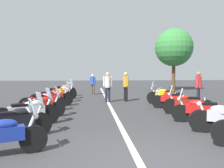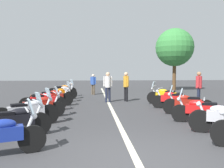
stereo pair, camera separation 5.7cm
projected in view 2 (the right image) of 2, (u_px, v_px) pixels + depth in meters
name	position (u px, v px, depth m)	size (l,w,h in m)	color
ground_plane	(137.00, 162.00, 4.69)	(80.00, 80.00, 0.00)	#38383A
lane_centre_stripe	(111.00, 108.00, 11.58)	(25.99, 0.16, 0.01)	beige
motorcycle_left_row_1	(14.00, 121.00, 6.27)	(1.12, 1.86, 1.21)	black
motorcycle_left_row_2	(27.00, 112.00, 7.68)	(1.11, 2.00, 1.23)	black
motorcycle_left_row_3	(39.00, 106.00, 9.09)	(0.85, 2.01, 1.19)	black
motorcycle_left_row_4	(44.00, 101.00, 10.60)	(0.85, 2.03, 1.00)	black
motorcycle_left_row_5	(52.00, 97.00, 11.95)	(0.91, 2.15, 1.02)	black
motorcycle_left_row_6	(58.00, 94.00, 13.46)	(0.93, 1.89, 1.20)	black
motorcycle_left_row_7	(62.00, 92.00, 14.99)	(0.90, 1.93, 1.21)	black
motorcycle_left_row_8	(63.00, 90.00, 16.44)	(1.10, 1.91, 1.21)	black
motorcycle_right_row_2	(201.00, 110.00, 8.13)	(1.03, 1.96, 1.20)	black
motorcycle_right_row_3	(187.00, 103.00, 9.66)	(0.99, 1.94, 1.22)	black
motorcycle_right_row_4	(172.00, 100.00, 11.13)	(1.26, 1.79, 1.00)	black
motorcycle_right_row_5	(166.00, 96.00, 12.64)	(1.16, 1.89, 1.23)	black
traffic_cone_1	(31.00, 100.00, 12.23)	(0.36, 0.36, 0.61)	orange
bystander_0	(199.00, 85.00, 12.78)	(0.45, 0.34, 1.76)	#1E2338
bystander_1	(93.00, 83.00, 17.85)	(0.37, 0.43, 1.56)	brown
bystander_2	(126.00, 84.00, 13.97)	(0.50, 0.32, 1.73)	black
bystander_3	(108.00, 85.00, 13.56)	(0.32, 0.52, 1.73)	#1E2338
roadside_tree_0	(175.00, 48.00, 21.73)	(3.48, 3.48, 5.71)	brown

